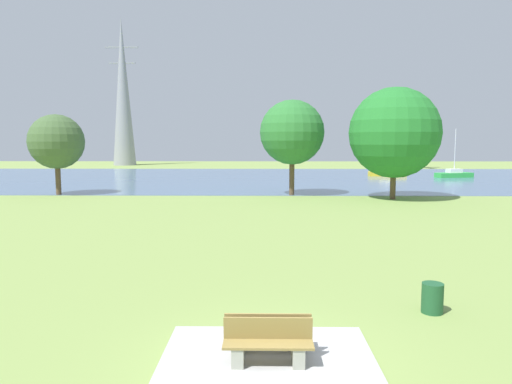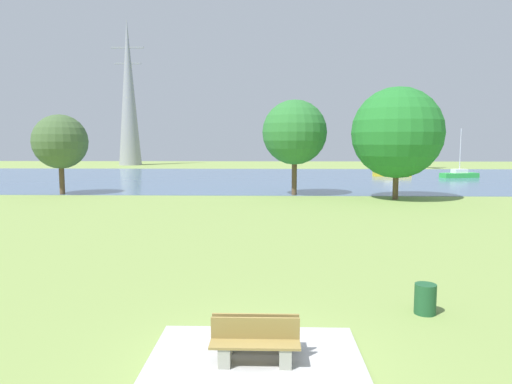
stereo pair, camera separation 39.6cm
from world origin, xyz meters
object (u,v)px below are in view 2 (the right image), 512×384
tree_west_near (60,142)px  tree_east_far (397,133)px  sailboat_green (459,174)px  tree_west_far (295,132)px  bench_facing_water (256,335)px  sailboat_yellow (392,173)px  bench_facing_inland (255,346)px  litter_bin (425,299)px  electricity_pylon (129,92)px

tree_west_near → tree_east_far: 28.07m
sailboat_green → tree_west_far: (-22.11, -20.29, 4.88)m
bench_facing_water → sailboat_yellow: size_ratio=0.26×
bench_facing_water → tree_west_far: (2.39, 30.37, 4.87)m
tree_west_far → tree_east_far: bearing=-19.6°
tree_west_near → bench_facing_inland: bearing=-60.1°
sailboat_yellow → tree_west_far: size_ratio=0.86×
litter_bin → electricity_pylon: electricity_pylon is taller
bench_facing_water → tree_west_far: bearing=85.5°
sailboat_yellow → tree_east_far: tree_east_far is taller
bench_facing_water → electricity_pylon: bearing=108.3°
sailboat_green → sailboat_yellow: (-7.98, 2.19, 0.01)m
tree_east_far → electricity_pylon: 67.39m
sailboat_yellow → tree_west_near: 41.21m
bench_facing_water → litter_bin: size_ratio=2.25×
sailboat_green → tree_east_far: bearing=-121.7°
tree_west_far → tree_east_far: tree_east_far is taller
tree_west_near → tree_east_far: (27.94, -2.65, 0.70)m
sailboat_green → electricity_pylon: 62.57m
bench_facing_water → sailboat_green: size_ratio=0.29×
bench_facing_inland → electricity_pylon: 88.74m
tree_west_far → electricity_pylon: (-29.82, 52.35, 8.94)m
litter_bin → electricity_pylon: size_ratio=0.03×
tree_west_near → electricity_pylon: bearing=100.5°
bench_facing_inland → tree_west_near: (-17.68, 30.76, 4.08)m
litter_bin → tree_west_near: (-22.08, 27.63, 4.15)m
litter_bin → sailboat_yellow: size_ratio=0.12×
tree_west_near → tree_east_far: tree_east_far is taller
bench_facing_water → tree_west_far: tree_west_far is taller
sailboat_green → litter_bin: bearing=-112.7°
sailboat_green → tree_east_far: (-14.24, -23.08, 4.79)m
bench_facing_inland → litter_bin: bearing=35.4°
bench_facing_water → tree_east_far: size_ratio=0.20×
sailboat_green → tree_east_far: 27.54m
sailboat_green → tree_west_near: tree_west_near is taller
bench_facing_inland → sailboat_yellow: size_ratio=0.26×
bench_facing_water → sailboat_yellow: bearing=72.6°
bench_facing_inland → sailboat_yellow: 55.88m
bench_facing_inland → tree_east_far: 30.30m
bench_facing_inland → litter_bin: 5.39m
bench_facing_water → electricity_pylon: (-27.43, 82.71, 13.81)m
sailboat_green → electricity_pylon: bearing=148.3°
litter_bin → tree_east_far: bearing=76.8°
sailboat_yellow → bench_facing_inland: bearing=-107.2°
sailboat_yellow → electricity_pylon: (-43.94, 29.87, 13.82)m
tree_east_far → bench_facing_inland: bearing=-110.0°
bench_facing_inland → litter_bin: size_ratio=2.25×
bench_facing_water → tree_east_far: (10.26, 27.57, 4.78)m
tree_west_far → sailboat_green: bearing=42.5°
electricity_pylon → litter_bin: bearing=-68.3°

